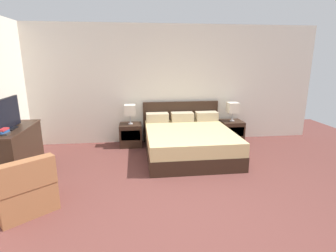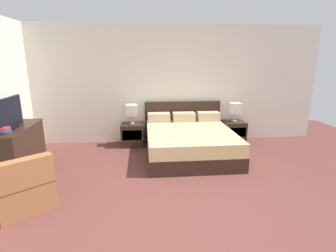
{
  "view_description": "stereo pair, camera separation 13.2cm",
  "coord_description": "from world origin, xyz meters",
  "px_view_note": "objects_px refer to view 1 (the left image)",
  "views": [
    {
      "loc": [
        -0.66,
        -2.75,
        1.95
      ],
      "look_at": [
        -0.09,
        1.84,
        0.75
      ],
      "focal_mm": 28.0,
      "sensor_mm": 36.0,
      "label": 1
    },
    {
      "loc": [
        -0.53,
        -2.76,
        1.95
      ],
      "look_at": [
        -0.09,
        1.84,
        0.75
      ],
      "focal_mm": 28.0,
      "sensor_mm": 36.0,
      "label": 2
    }
  ],
  "objects_px": {
    "nightstand_left": "(131,135)",
    "armchair_by_window": "(23,190)",
    "table_lamp_left": "(130,110)",
    "table_lamp_right": "(233,108)",
    "nightstand_right": "(231,131)",
    "dresser": "(15,150)",
    "book_small_top": "(0,130)",
    "book_red_cover": "(1,134)",
    "bed": "(188,141)",
    "tv": "(8,114)"
  },
  "relations": [
    {
      "from": "bed",
      "to": "dresser",
      "type": "height_order",
      "value": "bed"
    },
    {
      "from": "nightstand_right",
      "to": "tv",
      "type": "distance_m",
      "value": 4.61
    },
    {
      "from": "nightstand_right",
      "to": "book_small_top",
      "type": "bearing_deg",
      "value": -159.62
    },
    {
      "from": "table_lamp_left",
      "to": "armchair_by_window",
      "type": "xyz_separation_m",
      "value": [
        -1.36,
        -2.51,
        -0.54
      ]
    },
    {
      "from": "table_lamp_right",
      "to": "nightstand_right",
      "type": "bearing_deg",
      "value": -90.0
    },
    {
      "from": "bed",
      "to": "nightstand_left",
      "type": "bearing_deg",
      "value": 149.44
    },
    {
      "from": "table_lamp_right",
      "to": "book_red_cover",
      "type": "relative_size",
      "value": 2.03
    },
    {
      "from": "nightstand_right",
      "to": "book_small_top",
      "type": "distance_m",
      "value": 4.68
    },
    {
      "from": "bed",
      "to": "book_small_top",
      "type": "xyz_separation_m",
      "value": [
        -3.15,
        -0.91,
        0.59
      ]
    },
    {
      "from": "bed",
      "to": "table_lamp_left",
      "type": "bearing_deg",
      "value": 149.38
    },
    {
      "from": "dresser",
      "to": "book_small_top",
      "type": "xyz_separation_m",
      "value": [
        0.01,
        -0.4,
        0.47
      ]
    },
    {
      "from": "bed",
      "to": "book_small_top",
      "type": "distance_m",
      "value": 3.33
    },
    {
      "from": "nightstand_left",
      "to": "table_lamp_left",
      "type": "relative_size",
      "value": 1.15
    },
    {
      "from": "table_lamp_left",
      "to": "armchair_by_window",
      "type": "distance_m",
      "value": 2.91
    },
    {
      "from": "nightstand_left",
      "to": "tv",
      "type": "relative_size",
      "value": 0.61
    },
    {
      "from": "nightstand_right",
      "to": "table_lamp_right",
      "type": "bearing_deg",
      "value": 90.0
    },
    {
      "from": "nightstand_left",
      "to": "book_small_top",
      "type": "distance_m",
      "value": 2.62
    },
    {
      "from": "table_lamp_right",
      "to": "book_small_top",
      "type": "bearing_deg",
      "value": -159.61
    },
    {
      "from": "bed",
      "to": "book_small_top",
      "type": "relative_size",
      "value": 11.17
    },
    {
      "from": "armchair_by_window",
      "to": "tv",
      "type": "bearing_deg",
      "value": 116.7
    },
    {
      "from": "dresser",
      "to": "armchair_by_window",
      "type": "distance_m",
      "value": 1.44
    },
    {
      "from": "table_lamp_left",
      "to": "dresser",
      "type": "xyz_separation_m",
      "value": [
        -1.97,
        -1.22,
        -0.41
      ]
    },
    {
      "from": "tv",
      "to": "armchair_by_window",
      "type": "distance_m",
      "value": 1.57
    },
    {
      "from": "bed",
      "to": "dresser",
      "type": "relative_size",
      "value": 1.58
    },
    {
      "from": "tv",
      "to": "book_small_top",
      "type": "bearing_deg",
      "value": -88.07
    },
    {
      "from": "tv",
      "to": "armchair_by_window",
      "type": "bearing_deg",
      "value": -63.3
    },
    {
      "from": "tv",
      "to": "book_small_top",
      "type": "xyz_separation_m",
      "value": [
        0.01,
        -0.32,
        -0.17
      ]
    },
    {
      "from": "table_lamp_left",
      "to": "tv",
      "type": "bearing_deg",
      "value": -146.72
    },
    {
      "from": "nightstand_right",
      "to": "book_small_top",
      "type": "height_order",
      "value": "book_small_top"
    },
    {
      "from": "bed",
      "to": "tv",
      "type": "bearing_deg",
      "value": -169.5
    },
    {
      "from": "nightstand_right",
      "to": "armchair_by_window",
      "type": "distance_m",
      "value": 4.51
    },
    {
      "from": "tv",
      "to": "nightstand_right",
      "type": "bearing_deg",
      "value": 16.51
    },
    {
      "from": "nightstand_left",
      "to": "nightstand_right",
      "type": "height_order",
      "value": "same"
    },
    {
      "from": "dresser",
      "to": "armchair_by_window",
      "type": "relative_size",
      "value": 1.34
    },
    {
      "from": "table_lamp_left",
      "to": "book_small_top",
      "type": "xyz_separation_m",
      "value": [
        -1.96,
        -1.62,
        0.06
      ]
    },
    {
      "from": "nightstand_right",
      "to": "tv",
      "type": "xyz_separation_m",
      "value": [
        -4.36,
        -1.29,
        0.8
      ]
    },
    {
      "from": "nightstand_left",
      "to": "armchair_by_window",
      "type": "distance_m",
      "value": 2.85
    },
    {
      "from": "table_lamp_left",
      "to": "table_lamp_right",
      "type": "distance_m",
      "value": 2.39
    },
    {
      "from": "nightstand_left",
      "to": "nightstand_right",
      "type": "distance_m",
      "value": 2.39
    },
    {
      "from": "nightstand_left",
      "to": "book_red_cover",
      "type": "xyz_separation_m",
      "value": [
        -1.95,
        -1.61,
        0.56
      ]
    },
    {
      "from": "table_lamp_left",
      "to": "book_red_cover",
      "type": "bearing_deg",
      "value": -140.41
    },
    {
      "from": "nightstand_right",
      "to": "table_lamp_left",
      "type": "distance_m",
      "value": 2.45
    },
    {
      "from": "nightstand_right",
      "to": "nightstand_left",
      "type": "bearing_deg",
      "value": 180.0
    },
    {
      "from": "book_red_cover",
      "to": "book_small_top",
      "type": "distance_m",
      "value": 0.07
    },
    {
      "from": "book_small_top",
      "to": "armchair_by_window",
      "type": "height_order",
      "value": "book_small_top"
    },
    {
      "from": "nightstand_right",
      "to": "book_red_cover",
      "type": "relative_size",
      "value": 2.34
    },
    {
      "from": "table_lamp_left",
      "to": "table_lamp_right",
      "type": "xyz_separation_m",
      "value": [
        2.39,
        0.0,
        0.0
      ]
    },
    {
      "from": "table_lamp_left",
      "to": "book_small_top",
      "type": "distance_m",
      "value": 2.54
    },
    {
      "from": "nightstand_left",
      "to": "dresser",
      "type": "xyz_separation_m",
      "value": [
        -1.97,
        -1.22,
        0.16
      ]
    },
    {
      "from": "bed",
      "to": "nightstand_right",
      "type": "relative_size",
      "value": 4.01
    }
  ]
}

